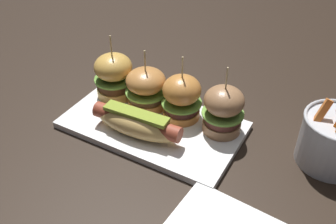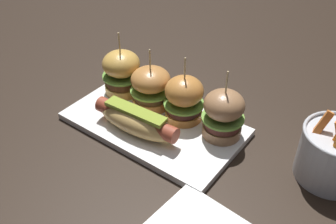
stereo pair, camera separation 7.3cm
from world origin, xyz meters
name	(u,v)px [view 1 (the left image)]	position (x,y,z in m)	size (l,w,h in m)	color
ground_plane	(153,128)	(0.00, 0.00, 0.00)	(3.00, 3.00, 0.00)	black
platter_main	(153,125)	(0.00, 0.00, 0.01)	(0.36, 0.20, 0.01)	white
hot_dog	(137,123)	(-0.01, -0.05, 0.04)	(0.19, 0.06, 0.05)	tan
slider_far_left	(114,75)	(-0.13, 0.05, 0.07)	(0.09, 0.09, 0.14)	gold
slider_center_left	(146,88)	(-0.04, 0.04, 0.06)	(0.09, 0.09, 0.13)	#B2753A
slider_center_right	(182,97)	(0.04, 0.05, 0.06)	(0.08, 0.08, 0.14)	#BA7736
slider_far_right	(223,109)	(0.13, 0.05, 0.06)	(0.08, 0.08, 0.14)	#956A45
fries_bucket	(334,140)	(0.33, 0.08, 0.05)	(0.12, 0.12, 0.13)	#B7BABF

